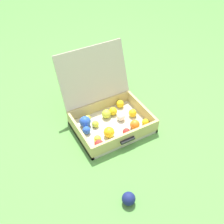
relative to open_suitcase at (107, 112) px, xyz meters
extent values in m
plane|color=#569342|center=(0.01, -0.08, -0.11)|extent=(16.00, 16.00, 0.00)
cube|color=beige|center=(0.00, -0.07, -0.10)|extent=(0.54, 0.42, 0.03)
cube|color=tan|center=(-0.26, -0.07, -0.05)|extent=(0.02, 0.42, 0.12)
cube|color=tan|center=(0.27, -0.07, -0.05)|extent=(0.02, 0.42, 0.12)
cube|color=tan|center=(0.00, -0.27, -0.05)|extent=(0.51, 0.02, 0.12)
cube|color=tan|center=(0.00, 0.13, -0.05)|extent=(0.51, 0.02, 0.12)
cube|color=beige|center=(0.00, 0.21, 0.20)|extent=(0.54, 0.16, 0.40)
cube|color=black|center=(0.00, -0.29, -0.04)|extent=(0.11, 0.02, 0.02)
sphere|color=yellow|center=(0.16, 0.08, -0.05)|extent=(0.06, 0.06, 0.06)
sphere|color=#CCDB38|center=(-0.11, -0.02, -0.06)|extent=(0.05, 0.05, 0.05)
sphere|color=orange|center=(0.13, -0.18, -0.05)|extent=(0.07, 0.07, 0.07)
sphere|color=blue|center=(-0.20, -0.05, -0.05)|extent=(0.06, 0.06, 0.06)
sphere|color=red|center=(-0.18, -0.22, -0.05)|extent=(0.07, 0.07, 0.07)
sphere|color=red|center=(0.05, -0.20, -0.06)|extent=(0.05, 0.05, 0.05)
sphere|color=#CCDB38|center=(0.01, 0.03, -0.05)|extent=(0.07, 0.07, 0.07)
sphere|color=yellow|center=(-0.07, -0.16, -0.04)|extent=(0.08, 0.08, 0.08)
sphere|color=white|center=(0.09, -0.05, -0.05)|extent=(0.06, 0.06, 0.06)
sphere|color=#CCDB38|center=(-0.13, 0.07, -0.06)|extent=(0.05, 0.05, 0.05)
sphere|color=yellow|center=(0.19, -0.06, -0.05)|extent=(0.06, 0.06, 0.06)
sphere|color=yellow|center=(0.07, 0.03, -0.05)|extent=(0.06, 0.06, 0.06)
sphere|color=blue|center=(-0.17, 0.02, -0.04)|extent=(0.08, 0.08, 0.08)
sphere|color=#CCDB38|center=(-0.16, -0.16, -0.06)|extent=(0.05, 0.05, 0.05)
sphere|color=yellow|center=(0.22, -0.19, -0.06)|extent=(0.05, 0.05, 0.05)
sphere|color=navy|center=(-0.22, -0.66, -0.07)|extent=(0.08, 0.08, 0.08)
camera|label=1|loc=(-0.72, -1.36, 1.36)|focal=44.26mm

